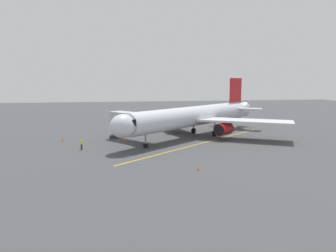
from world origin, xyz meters
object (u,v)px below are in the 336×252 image
(safety_cone_nose_left, at_px, (125,139))
(airplane, at_px, (196,116))
(jet_bridge, at_px, (134,121))
(tug_near_nose, at_px, (167,121))
(safety_cone_wing_port, at_px, (119,140))
(ground_crew_marshaller, at_px, (81,144))
(safety_cone_nose_right, at_px, (62,139))
(safety_cone_wing_starboard, at_px, (198,169))

(safety_cone_nose_left, bearing_deg, airplane, -171.42)
(jet_bridge, distance_m, tug_near_nose, 24.16)
(safety_cone_wing_port, bearing_deg, jet_bridge, 171.47)
(ground_crew_marshaller, height_order, tug_near_nose, ground_crew_marshaller)
(tug_near_nose, bearing_deg, jet_bridge, 66.33)
(jet_bridge, height_order, safety_cone_wing_port, jet_bridge)
(tug_near_nose, relative_size, safety_cone_nose_left, 4.96)
(airplane, distance_m, safety_cone_nose_left, 14.61)
(tug_near_nose, bearing_deg, airplane, 97.57)
(jet_bridge, relative_size, tug_near_nose, 3.71)
(ground_crew_marshaller, bearing_deg, airplane, -158.60)
(ground_crew_marshaller, bearing_deg, safety_cone_nose_right, -62.07)
(jet_bridge, height_order, ground_crew_marshaller, jet_bridge)
(ground_crew_marshaller, xyz_separation_m, safety_cone_wing_starboard, (-15.13, 14.29, -0.61))
(safety_cone_wing_port, relative_size, safety_cone_wing_starboard, 1.00)
(safety_cone_wing_starboard, bearing_deg, airplane, -104.40)
(airplane, relative_size, safety_cone_nose_right, 62.00)
(jet_bridge, height_order, safety_cone_nose_left, jet_bridge)
(safety_cone_nose_right, bearing_deg, jet_bridge, 168.43)
(airplane, height_order, safety_cone_wing_port, airplane)
(safety_cone_wing_starboard, bearing_deg, safety_cone_wing_port, -65.23)
(safety_cone_nose_right, bearing_deg, tug_near_nose, -139.50)
(safety_cone_nose_right, bearing_deg, airplane, -179.54)
(ground_crew_marshaller, relative_size, safety_cone_nose_left, 3.11)
(airplane, relative_size, safety_cone_nose_left, 62.00)
(tug_near_nose, distance_m, safety_cone_wing_port, 24.89)
(airplane, xyz_separation_m, safety_cone_wing_port, (15.02, 2.43, -3.73))
(safety_cone_wing_port, bearing_deg, safety_cone_wing_starboard, 114.77)
(tug_near_nose, height_order, safety_cone_wing_starboard, tug_near_nose)
(airplane, relative_size, tug_near_nose, 12.49)
(ground_crew_marshaller, height_order, safety_cone_nose_left, ground_crew_marshaller)
(jet_bridge, distance_m, safety_cone_wing_port, 4.53)
(tug_near_nose, bearing_deg, safety_cone_wing_starboard, 85.55)
(safety_cone_nose_right, bearing_deg, ground_crew_marshaller, 117.93)
(tug_near_nose, xyz_separation_m, safety_cone_nose_right, (22.60, 19.30, -0.43))
(jet_bridge, height_order, safety_cone_nose_right, jet_bridge)
(jet_bridge, distance_m, ground_crew_marshaller, 10.63)
(ground_crew_marshaller, distance_m, safety_cone_nose_left, 9.24)
(safety_cone_nose_left, bearing_deg, jet_bridge, 157.52)
(safety_cone_wing_port, height_order, safety_cone_wing_starboard, same)
(safety_cone_nose_left, height_order, safety_cone_wing_port, same)
(safety_cone_wing_starboard, bearing_deg, ground_crew_marshaller, -43.37)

